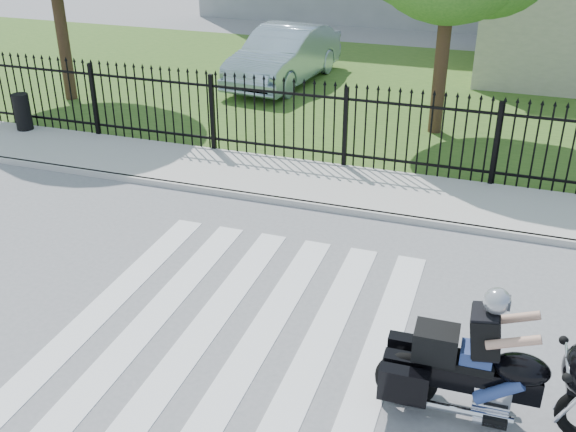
% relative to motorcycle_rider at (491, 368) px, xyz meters
% --- Properties ---
extents(ground, '(120.00, 120.00, 0.00)m').
position_rel_motorcycle_rider_xyz_m(ground, '(-3.37, 0.62, -0.73)').
color(ground, slate).
rests_on(ground, ground).
extents(crosswalk, '(5.00, 5.50, 0.01)m').
position_rel_motorcycle_rider_xyz_m(crosswalk, '(-3.37, 0.62, -0.72)').
color(crosswalk, silver).
rests_on(crosswalk, ground).
extents(sidewalk, '(40.00, 2.00, 0.12)m').
position_rel_motorcycle_rider_xyz_m(sidewalk, '(-3.37, 5.62, -0.67)').
color(sidewalk, '#ADAAA3').
rests_on(sidewalk, ground).
extents(curb, '(40.00, 0.12, 0.12)m').
position_rel_motorcycle_rider_xyz_m(curb, '(-3.37, 4.62, -0.67)').
color(curb, '#ADAAA3').
rests_on(curb, ground).
extents(grass_strip, '(40.00, 12.00, 0.02)m').
position_rel_motorcycle_rider_xyz_m(grass_strip, '(-3.37, 12.62, -0.72)').
color(grass_strip, '#32561D').
rests_on(grass_strip, ground).
extents(iron_fence, '(26.00, 0.04, 1.80)m').
position_rel_motorcycle_rider_xyz_m(iron_fence, '(-3.37, 6.62, 0.17)').
color(iron_fence, black).
rests_on(iron_fence, ground).
extents(motorcycle_rider, '(2.70, 0.82, 1.78)m').
position_rel_motorcycle_rider_xyz_m(motorcycle_rider, '(0.00, 0.00, 0.00)').
color(motorcycle_rider, black).
rests_on(motorcycle_rider, ground).
extents(parked_car, '(2.25, 5.11, 1.63)m').
position_rel_motorcycle_rider_xyz_m(parked_car, '(-6.76, 12.59, 0.11)').
color(parked_car, '#9CB3C5').
rests_on(parked_car, grass_strip).
extents(litter_bin, '(0.51, 0.51, 0.87)m').
position_rel_motorcycle_rider_xyz_m(litter_bin, '(-11.21, 6.32, -0.18)').
color(litter_bin, black).
rests_on(litter_bin, sidewalk).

